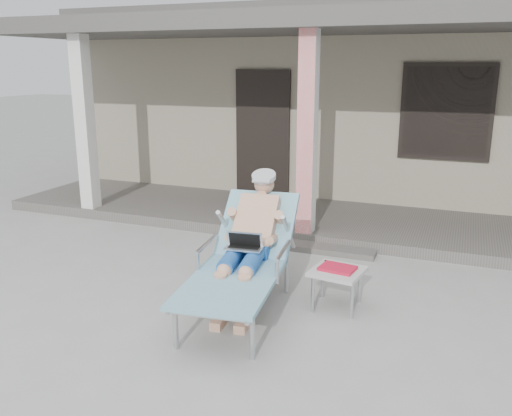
% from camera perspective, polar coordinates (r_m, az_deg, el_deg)
% --- Properties ---
extents(ground, '(60.00, 60.00, 0.00)m').
position_cam_1_polar(ground, '(5.50, -1.26, -10.21)').
color(ground, '#9E9E99').
rests_on(ground, ground).
extents(house, '(10.40, 5.40, 3.30)m').
position_cam_1_polar(house, '(11.28, 11.71, 11.23)').
color(house, gray).
rests_on(house, ground).
extents(porch_deck, '(10.00, 2.00, 0.15)m').
position_cam_1_polar(porch_deck, '(8.16, 6.85, -1.28)').
color(porch_deck, '#605B56').
rests_on(porch_deck, ground).
extents(porch_overhang, '(10.00, 2.30, 2.85)m').
position_cam_1_polar(porch_overhang, '(7.79, 7.39, 18.14)').
color(porch_overhang, silver).
rests_on(porch_overhang, porch_deck).
extents(porch_step, '(2.00, 0.30, 0.07)m').
position_cam_1_polar(porch_step, '(7.11, 4.48, -3.99)').
color(porch_step, '#605B56').
rests_on(porch_step, ground).
extents(lounger, '(0.99, 2.10, 1.33)m').
position_cam_1_polar(lounger, '(5.25, -1.07, -1.90)').
color(lounger, '#B7B7BC').
rests_on(lounger, ground).
extents(side_table, '(0.54, 0.54, 0.43)m').
position_cam_1_polar(side_table, '(5.38, 8.56, -6.81)').
color(side_table, '#B8B8B3').
rests_on(side_table, ground).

